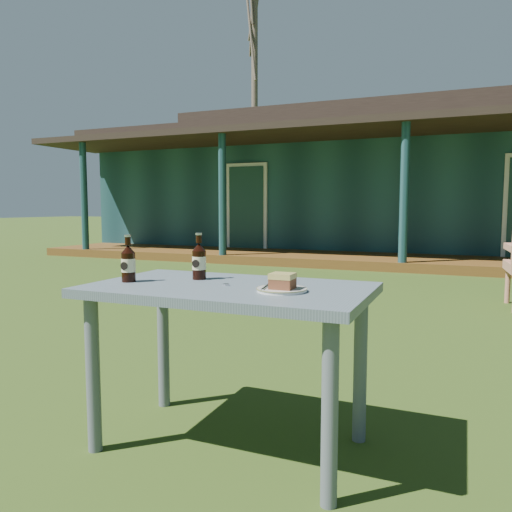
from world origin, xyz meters
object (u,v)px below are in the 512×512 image
at_px(cake_slice, 282,281).
at_px(cola_bottle_near, 199,261).
at_px(plate, 282,289).
at_px(cola_bottle_far, 128,263).
at_px(cafe_table, 229,308).

xyz_separation_m(cake_slice, cola_bottle_near, (-0.48, 0.18, 0.04)).
bearing_deg(plate, cola_bottle_far, -178.02).
xyz_separation_m(plate, cake_slice, (0.01, -0.01, 0.04)).
xyz_separation_m(cake_slice, cola_bottle_far, (-0.73, -0.01, 0.04)).
relative_size(cafe_table, cola_bottle_near, 5.52).
distance_m(cafe_table, cake_slice, 0.32).
distance_m(cake_slice, cola_bottle_far, 0.74).
distance_m(plate, cola_bottle_near, 0.51).
bearing_deg(cola_bottle_near, plate, -19.60).
bearing_deg(cafe_table, plate, -12.41).
relative_size(cake_slice, cola_bottle_far, 0.43).
distance_m(cola_bottle_near, cola_bottle_far, 0.32).
height_order(cafe_table, cola_bottle_far, cola_bottle_far).
bearing_deg(cola_bottle_near, cola_bottle_far, -142.94).
bearing_deg(cake_slice, cafe_table, 165.02).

